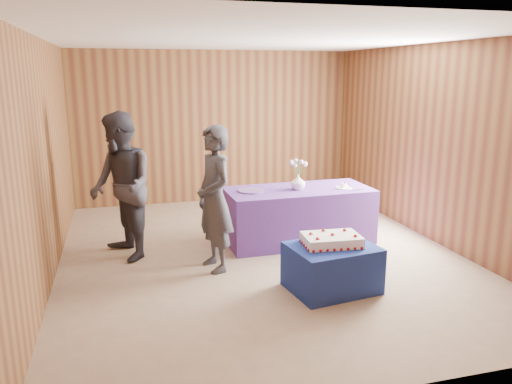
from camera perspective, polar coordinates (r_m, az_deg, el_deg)
name	(u,v)px	position (r m, az deg, el deg)	size (l,w,h in m)	color
ground	(260,255)	(6.55, 0.50, -7.17)	(6.00, 6.00, 0.00)	gray
room_shell	(261,115)	(6.15, 0.54, 8.77)	(5.04, 6.04, 2.72)	brown
cake_table	(332,268)	(5.53, 8.66, -8.54)	(0.90, 0.70, 0.50)	navy
serving_table	(298,215)	(6.99, 4.85, -2.63)	(2.00, 0.90, 0.75)	#5E3799
sheet_cake	(332,240)	(5.45, 8.63, -5.43)	(0.66, 0.48, 0.15)	white
vase	(298,182)	(6.83, 4.82, 1.14)	(0.20, 0.20, 0.21)	white
flower_spray	(298,163)	(6.78, 4.86, 3.37)	(0.26, 0.26, 0.20)	#2A5F26
platter	(251,191)	(6.71, -0.57, 0.15)	(0.36, 0.36, 0.02)	#6C51A2
plate	(344,188)	(7.00, 10.01, 0.47)	(0.22, 0.22, 0.01)	white
cake_slice	(344,185)	(6.99, 10.03, 0.76)	(0.08, 0.07, 0.08)	white
knife	(357,190)	(6.92, 11.48, 0.22)	(0.26, 0.02, 0.00)	#B1B1B6
guest_left	(214,199)	(5.86, -4.78, -0.82)	(0.63, 0.41, 1.73)	#34363E
guest_right	(121,187)	(6.40, -15.13, 0.58)	(0.90, 0.70, 1.86)	#2F2E38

